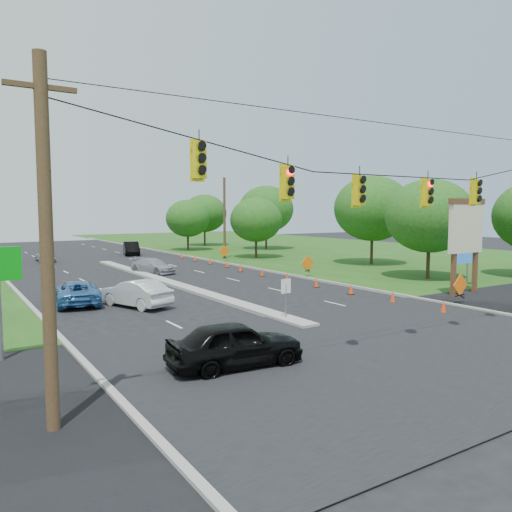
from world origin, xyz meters
TOP-DOWN VIEW (x-y plane):
  - ground at (0.00, 0.00)m, footprint 160.00×160.00m
  - grass_right at (30.00, 20.00)m, footprint 40.00×160.00m
  - cross_street at (0.00, 0.00)m, footprint 160.00×14.00m
  - curb_left at (-10.10, 30.00)m, footprint 0.25×110.00m
  - curb_right at (10.10, 30.00)m, footprint 0.25×110.00m
  - median at (0.00, 21.00)m, footprint 1.00×34.00m
  - median_sign at (0.00, 6.00)m, footprint 0.55×0.06m
  - signal_span at (-0.05, -1.00)m, footprint 25.60×0.32m
  - utility_pole_far_right at (12.50, 35.00)m, footprint 0.28×0.28m
  - pylon_sign at (14.31, 6.20)m, footprint 5.90×2.30m
  - cone_0 at (8.04, 3.00)m, footprint 0.32×0.32m
  - cone_1 at (8.04, 6.50)m, footprint 0.32×0.32m
  - cone_2 at (8.04, 10.00)m, footprint 0.32×0.32m
  - cone_3 at (8.04, 13.50)m, footprint 0.32×0.32m
  - cone_4 at (8.04, 17.00)m, footprint 0.32×0.32m
  - cone_5 at (8.04, 20.50)m, footprint 0.32×0.32m
  - cone_6 at (8.04, 24.00)m, footprint 0.32×0.32m
  - cone_7 at (8.64, 27.50)m, footprint 0.32×0.32m
  - cone_8 at (8.64, 31.00)m, footprint 0.32×0.32m
  - cone_9 at (8.64, 34.50)m, footprint 0.32×0.32m
  - cone_10 at (8.64, 38.00)m, footprint 0.32×0.32m
  - work_sign_0 at (10.80, 4.00)m, footprint 1.27×0.58m
  - work_sign_1 at (10.80, 18.00)m, footprint 1.27×0.58m
  - work_sign_2 at (10.80, 32.00)m, footprint 1.27×0.58m
  - tree_7 at (18.00, 12.00)m, footprint 6.72×6.72m
  - tree_8 at (22.00, 22.00)m, footprint 7.56×7.56m
  - tree_9 at (16.00, 34.00)m, footprint 5.88×5.88m
  - tree_10 at (24.00, 44.00)m, footprint 7.56×7.56m
  - tree_11 at (20.00, 55.00)m, footprint 6.72×6.72m
  - tree_12 at (14.00, 48.00)m, footprint 5.88×5.88m
  - black_sedan at (-5.75, 0.97)m, footprint 4.87×2.28m
  - white_sedan at (-5.05, 13.37)m, footprint 3.12×4.88m
  - blue_pickup at (-7.63, 15.82)m, footprint 3.09×5.28m
  - silver_car_far at (1.17, 27.10)m, footprint 3.30×4.77m
  - silver_car_oncoming at (-4.88, 42.68)m, footprint 1.63×4.02m
  - dark_car_receding at (5.34, 45.47)m, footprint 2.85×5.17m

SIDE VIEW (x-z plane):
  - ground at x=0.00m, z-range 0.00..0.00m
  - grass_right at x=30.00m, z-range -0.03..0.03m
  - cross_street at x=0.00m, z-range -0.01..0.01m
  - curb_left at x=-10.10m, z-range -0.08..0.08m
  - curb_right at x=10.10m, z-range -0.08..0.08m
  - median at x=0.00m, z-range -0.09..0.09m
  - cone_0 at x=8.04m, z-range 0.00..0.70m
  - cone_1 at x=8.04m, z-range 0.00..0.70m
  - cone_2 at x=8.04m, z-range 0.00..0.70m
  - cone_3 at x=8.04m, z-range 0.00..0.70m
  - cone_4 at x=8.04m, z-range 0.00..0.70m
  - cone_5 at x=8.04m, z-range 0.00..0.70m
  - cone_6 at x=8.04m, z-range 0.00..0.70m
  - cone_7 at x=8.64m, z-range 0.00..0.70m
  - cone_8 at x=8.64m, z-range 0.00..0.70m
  - cone_9 at x=8.64m, z-range 0.00..0.70m
  - cone_10 at x=8.64m, z-range 0.00..0.70m
  - silver_car_far at x=1.17m, z-range 0.00..1.28m
  - silver_car_oncoming at x=-4.88m, z-range 0.00..1.37m
  - blue_pickup at x=-7.63m, z-range 0.00..1.38m
  - white_sedan at x=-5.05m, z-range 0.00..1.52m
  - black_sedan at x=-5.75m, z-range 0.00..1.61m
  - dark_car_receding at x=5.34m, z-range 0.00..1.62m
  - work_sign_0 at x=10.80m, z-range 0.41..1.78m
  - work_sign_1 at x=10.80m, z-range 0.41..1.78m
  - work_sign_2 at x=10.80m, z-range 0.41..1.78m
  - median_sign at x=0.00m, z-range 0.44..2.49m
  - pylon_sign at x=14.31m, z-range 0.94..7.06m
  - tree_9 at x=16.00m, z-range 0.91..7.77m
  - tree_12 at x=14.00m, z-range 0.91..7.77m
  - utility_pole_far_right at x=12.50m, z-range 0.00..9.00m
  - tree_7 at x=18.00m, z-range 1.04..8.88m
  - tree_11 at x=20.00m, z-range 1.04..8.88m
  - signal_span at x=-0.05m, z-range 0.47..9.47m
  - tree_8 at x=22.00m, z-range 1.17..9.99m
  - tree_10 at x=24.00m, z-range 1.17..9.99m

